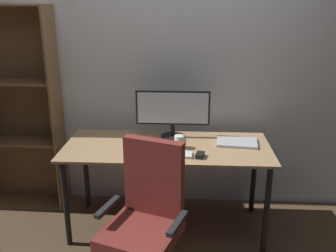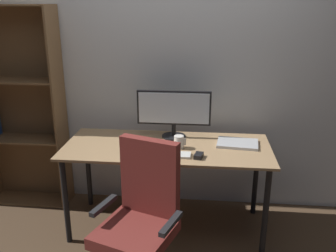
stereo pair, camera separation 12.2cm
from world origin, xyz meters
name	(u,v)px [view 2 (the right image)]	position (x,y,z in m)	size (l,w,h in m)	color
ground_plane	(167,226)	(0.00, 0.00, 0.00)	(12.00, 12.00, 0.00)	#4C3826
back_wall	(173,65)	(0.00, 0.52, 1.30)	(6.40, 0.10, 2.60)	silver
desk	(167,155)	(0.00, 0.00, 0.66)	(1.64, 0.70, 0.74)	tan
monitor	(174,110)	(0.04, 0.21, 0.97)	(0.61, 0.20, 0.40)	black
keyboard	(171,155)	(0.05, -0.19, 0.75)	(0.29, 0.11, 0.02)	silver
mouse	(199,156)	(0.26, -0.21, 0.76)	(0.06, 0.10, 0.03)	black
coffee_mug	(179,142)	(0.10, -0.04, 0.79)	(0.09, 0.08, 0.10)	white
laptop	(238,143)	(0.56, 0.08, 0.75)	(0.32, 0.23, 0.02)	#B7BABC
office_chair	(141,226)	(-0.10, -0.70, 0.46)	(0.58, 0.58, 1.01)	#232326
bookshelf	(21,110)	(-1.37, 0.35, 0.89)	(0.75, 0.28, 1.81)	brown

